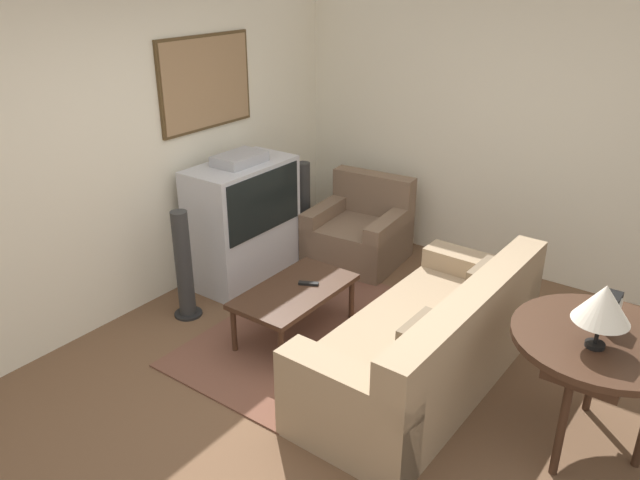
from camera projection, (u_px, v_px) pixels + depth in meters
name	position (u px, v px, depth m)	size (l,w,h in m)	color
ground_plane	(337.00, 396.00, 4.34)	(12.00, 12.00, 0.00)	brown
wall_back	(119.00, 156.00, 4.94)	(12.00, 0.10, 2.70)	beige
wall_right	(501.00, 130.00, 5.72)	(0.06, 12.00, 2.70)	beige
area_rug	(311.00, 333.00, 5.06)	(2.13, 1.41, 0.01)	brown
tv	(243.00, 221.00, 5.74)	(1.03, 0.55, 1.22)	#B7B7BC
couch	(427.00, 346.00, 4.34)	(2.10, 0.96, 0.85)	#9E8466
armchair	(359.00, 234.00, 6.23)	(0.91, 0.92, 0.83)	brown
coffee_table	(295.00, 294.00, 4.90)	(1.02, 0.56, 0.42)	#3D2619
console_table	(600.00, 347.00, 3.63)	(1.02, 1.02, 0.79)	#3D2619
table_lamp	(604.00, 304.00, 3.39)	(0.31, 0.31, 0.39)	black
mantel_clock	(610.00, 310.00, 3.67)	(0.14, 0.10, 0.21)	black
remote	(309.00, 283.00, 4.94)	(0.11, 0.16, 0.02)	black
speaker_tower_left	(184.00, 268.00, 5.16)	(0.24, 0.24, 0.95)	black
speaker_tower_right	(304.00, 210.00, 6.36)	(0.24, 0.24, 0.95)	black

